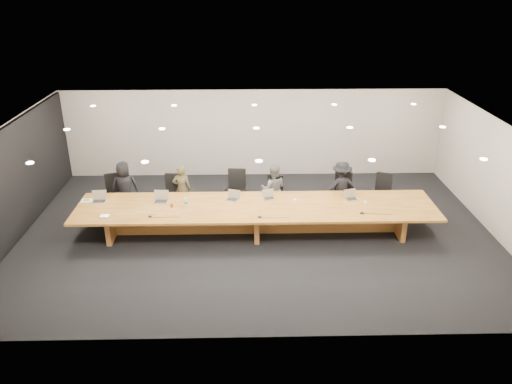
# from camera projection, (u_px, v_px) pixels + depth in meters

# --- Properties ---
(ground) EXTENTS (12.00, 12.00, 0.00)m
(ground) POSITION_uv_depth(u_px,v_px,m) (256.00, 232.00, 12.79)
(ground) COLOR black
(ground) RESTS_ON ground
(back_wall) EXTENTS (12.00, 0.02, 2.80)m
(back_wall) POSITION_uv_depth(u_px,v_px,m) (253.00, 133.00, 15.87)
(back_wall) COLOR silver
(back_wall) RESTS_ON ground
(left_wall_panel) EXTENTS (0.08, 7.84, 2.74)m
(left_wall_panel) POSITION_uv_depth(u_px,v_px,m) (12.00, 185.00, 12.10)
(left_wall_panel) COLOR black
(left_wall_panel) RESTS_ON ground
(conference_table) EXTENTS (9.00, 1.80, 0.75)m
(conference_table) POSITION_uv_depth(u_px,v_px,m) (256.00, 214.00, 12.57)
(conference_table) COLOR brown
(conference_table) RESTS_ON ground
(chair_far_left) EXTENTS (0.70, 0.70, 1.10)m
(chair_far_left) POSITION_uv_depth(u_px,v_px,m) (115.00, 194.00, 13.66)
(chair_far_left) COLOR black
(chair_far_left) RESTS_ON ground
(chair_left) EXTENTS (0.59, 0.59, 1.12)m
(chair_left) POSITION_uv_depth(u_px,v_px,m) (173.00, 195.00, 13.58)
(chair_left) COLOR black
(chair_left) RESTS_ON ground
(chair_mid_left) EXTENTS (0.66, 0.66, 1.17)m
(chair_mid_left) POSITION_uv_depth(u_px,v_px,m) (236.00, 191.00, 13.76)
(chair_mid_left) COLOR black
(chair_mid_left) RESTS_ON ground
(chair_mid_right) EXTENTS (0.64, 0.64, 1.05)m
(chair_mid_right) POSITION_uv_depth(u_px,v_px,m) (274.00, 195.00, 13.66)
(chair_mid_right) COLOR black
(chair_mid_right) RESTS_ON ground
(chair_right) EXTENTS (0.73, 0.73, 1.13)m
(chair_right) POSITION_uv_depth(u_px,v_px,m) (341.00, 193.00, 13.67)
(chair_right) COLOR black
(chair_right) RESTS_ON ground
(chair_far_right) EXTENTS (0.70, 0.70, 1.07)m
(chair_far_right) POSITION_uv_depth(u_px,v_px,m) (382.00, 193.00, 13.75)
(chair_far_right) COLOR black
(chair_far_right) RESTS_ON ground
(person_a) EXTENTS (0.82, 0.63, 1.48)m
(person_a) POSITION_uv_depth(u_px,v_px,m) (125.00, 188.00, 13.57)
(person_a) COLOR black
(person_a) RESTS_ON ground
(person_b) EXTENTS (0.51, 0.34, 1.37)m
(person_b) POSITION_uv_depth(u_px,v_px,m) (182.00, 189.00, 13.60)
(person_b) COLOR #3E3721
(person_b) RESTS_ON ground
(person_c) EXTENTS (0.71, 0.58, 1.39)m
(person_c) POSITION_uv_depth(u_px,v_px,m) (273.00, 189.00, 13.59)
(person_c) COLOR #5B5C5E
(person_c) RESTS_ON ground
(person_d) EXTENTS (1.03, 0.69, 1.47)m
(person_d) POSITION_uv_depth(u_px,v_px,m) (341.00, 187.00, 13.58)
(person_d) COLOR black
(person_d) RESTS_ON ground
(laptop_a) EXTENTS (0.37, 0.28, 0.28)m
(laptop_a) POSITION_uv_depth(u_px,v_px,m) (98.00, 197.00, 12.64)
(laptop_a) COLOR #C1B393
(laptop_a) RESTS_ON conference_table
(laptop_b) EXTENTS (0.38, 0.29, 0.29)m
(laptop_b) POSITION_uv_depth(u_px,v_px,m) (160.00, 197.00, 12.63)
(laptop_b) COLOR #C5B597
(laptop_b) RESTS_ON conference_table
(laptop_c) EXTENTS (0.38, 0.33, 0.25)m
(laptop_c) POSITION_uv_depth(u_px,v_px,m) (232.00, 196.00, 12.75)
(laptop_c) COLOR #C2B494
(laptop_c) RESTS_ON conference_table
(laptop_d) EXTENTS (0.35, 0.29, 0.24)m
(laptop_d) POSITION_uv_depth(u_px,v_px,m) (269.00, 195.00, 12.81)
(laptop_d) COLOR #BFB492
(laptop_d) RESTS_ON conference_table
(laptop_e) EXTENTS (0.38, 0.32, 0.25)m
(laptop_e) POSITION_uv_depth(u_px,v_px,m) (352.00, 195.00, 12.78)
(laptop_e) COLOR #B9A98E
(laptop_e) RESTS_ON conference_table
(water_bottle) EXTENTS (0.09, 0.09, 0.25)m
(water_bottle) POSITION_uv_depth(u_px,v_px,m) (186.00, 202.00, 12.37)
(water_bottle) COLOR #B2C3BF
(water_bottle) RESTS_ON conference_table
(amber_mug) EXTENTS (0.09, 0.09, 0.09)m
(amber_mug) POSITION_uv_depth(u_px,v_px,m) (172.00, 205.00, 12.40)
(amber_mug) COLOR brown
(amber_mug) RESTS_ON conference_table
(paper_cup_near) EXTENTS (0.09, 0.09, 0.10)m
(paper_cup_near) POSITION_uv_depth(u_px,v_px,m) (295.00, 201.00, 12.62)
(paper_cup_near) COLOR white
(paper_cup_near) RESTS_ON conference_table
(paper_cup_far) EXTENTS (0.07, 0.07, 0.08)m
(paper_cup_far) POSITION_uv_depth(u_px,v_px,m) (365.00, 203.00, 12.55)
(paper_cup_far) COLOR white
(paper_cup_far) RESTS_ON conference_table
(notepad) EXTENTS (0.30, 0.25, 0.02)m
(notepad) POSITION_uv_depth(u_px,v_px,m) (87.00, 201.00, 12.76)
(notepad) COLOR white
(notepad) RESTS_ON conference_table
(lime_gadget) EXTENTS (0.16, 0.11, 0.02)m
(lime_gadget) POSITION_uv_depth(u_px,v_px,m) (87.00, 200.00, 12.74)
(lime_gadget) COLOR #52A92D
(lime_gadget) RESTS_ON notepad
(av_box) EXTENTS (0.23, 0.18, 0.03)m
(av_box) POSITION_uv_depth(u_px,v_px,m) (105.00, 216.00, 11.92)
(av_box) COLOR silver
(av_box) RESTS_ON conference_table
(mic_left) EXTENTS (0.13, 0.13, 0.03)m
(mic_left) POSITION_uv_depth(u_px,v_px,m) (150.00, 216.00, 11.93)
(mic_left) COLOR black
(mic_left) RESTS_ON conference_table
(mic_center) EXTENTS (0.14, 0.14, 0.03)m
(mic_center) POSITION_uv_depth(u_px,v_px,m) (260.00, 217.00, 11.90)
(mic_center) COLOR black
(mic_center) RESTS_ON conference_table
(mic_right) EXTENTS (0.15, 0.15, 0.03)m
(mic_right) POSITION_uv_depth(u_px,v_px,m) (362.00, 213.00, 12.10)
(mic_right) COLOR black
(mic_right) RESTS_ON conference_table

